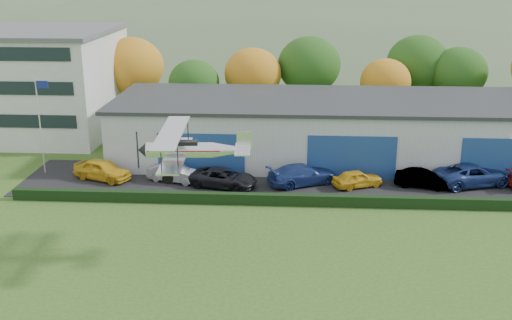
# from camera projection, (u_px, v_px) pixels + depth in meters

# --- Properties ---
(apron) EXTENTS (48.00, 9.00, 0.05)m
(apron) POSITION_uv_depth(u_px,v_px,m) (326.00, 183.00, 48.30)
(apron) COLOR black
(apron) RESTS_ON ground
(hedge) EXTENTS (46.00, 0.60, 0.80)m
(hedge) POSITION_uv_depth(u_px,v_px,m) (329.00, 201.00, 43.62)
(hedge) COLOR black
(hedge) RESTS_ON ground
(hangar) EXTENTS (40.60, 12.60, 5.30)m
(hangar) POSITION_uv_depth(u_px,v_px,m) (346.00, 128.00, 54.02)
(hangar) COLOR #B2B7BC
(hangar) RESTS_ON ground
(office_block) EXTENTS (20.60, 15.60, 10.40)m
(office_block) POSITION_uv_depth(u_px,v_px,m) (12.00, 81.00, 61.80)
(office_block) COLOR silver
(office_block) RESTS_ON ground
(flagpole) EXTENTS (1.05, 0.10, 8.00)m
(flagpole) POSITION_uv_depth(u_px,v_px,m) (41.00, 117.00, 49.10)
(flagpole) COLOR silver
(flagpole) RESTS_ON ground
(tree_belt) EXTENTS (75.70, 13.22, 10.12)m
(tree_belt) POSITION_uv_depth(u_px,v_px,m) (299.00, 71.00, 65.38)
(tree_belt) COLOR #3D2614
(tree_belt) RESTS_ON ground
(distant_hills) EXTENTS (430.00, 196.00, 56.00)m
(distant_hills) POSITION_uv_depth(u_px,v_px,m) (275.00, 79.00, 165.86)
(distant_hills) COLOR #4C6642
(distant_hills) RESTS_ON ground
(car_0) EXTENTS (5.14, 3.57, 1.63)m
(car_0) POSITION_uv_depth(u_px,v_px,m) (102.00, 170.00, 48.76)
(car_0) COLOR gold
(car_0) RESTS_ON apron
(car_1) EXTENTS (4.63, 2.71, 1.44)m
(car_1) POSITION_uv_depth(u_px,v_px,m) (175.00, 173.00, 48.31)
(car_1) COLOR silver
(car_1) RESTS_ON apron
(car_2) EXTENTS (5.61, 3.65, 1.43)m
(car_2) POSITION_uv_depth(u_px,v_px,m) (224.00, 178.00, 47.16)
(car_2) COLOR black
(car_2) RESTS_ON apron
(car_3) EXTENTS (5.94, 4.35, 1.60)m
(car_3) POSITION_uv_depth(u_px,v_px,m) (302.00, 174.00, 47.67)
(car_3) COLOR navy
(car_3) RESTS_ON apron
(car_4) EXTENTS (4.18, 3.01, 1.32)m
(car_4) POSITION_uv_depth(u_px,v_px,m) (357.00, 179.00, 47.17)
(car_4) COLOR gold
(car_4) RESTS_ON apron
(car_5) EXTENTS (4.40, 2.44, 1.37)m
(car_5) POSITION_uv_depth(u_px,v_px,m) (423.00, 179.00, 47.05)
(car_5) COLOR gray
(car_5) RESTS_ON apron
(car_6) EXTENTS (6.55, 4.38, 1.67)m
(car_6) POSITION_uv_depth(u_px,v_px,m) (473.00, 175.00, 47.51)
(car_6) COLOR navy
(car_6) RESTS_ON apron
(biplane) EXTENTS (6.57, 7.52, 2.82)m
(biplane) POSITION_uv_depth(u_px,v_px,m) (189.00, 148.00, 34.96)
(biplane) COLOR silver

